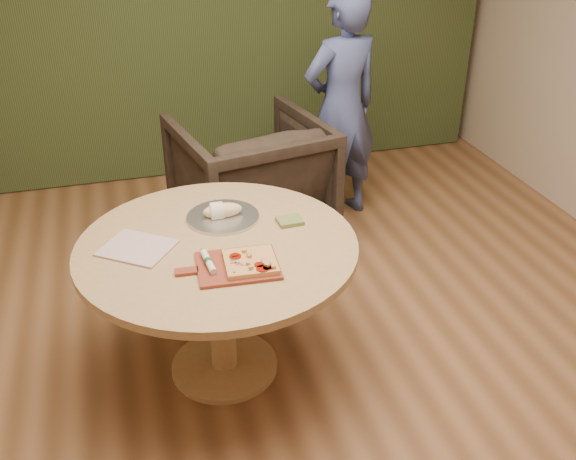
{
  "coord_description": "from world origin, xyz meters",
  "views": [
    {
      "loc": [
        -0.67,
        -2.16,
        2.26
      ],
      "look_at": [
        0.02,
        0.25,
        0.84
      ],
      "focal_mm": 40.0,
      "sensor_mm": 36.0,
      "label": 1
    }
  ],
  "objects_px": {
    "cutlery_roll": "(208,262)",
    "person_standing": "(341,108)",
    "flatbread_pizza": "(251,262)",
    "armchair": "(250,174)",
    "serving_tray": "(223,217)",
    "bread_roll": "(221,211)",
    "pedestal_table": "(219,269)",
    "pizza_paddle": "(235,266)"
  },
  "relations": [
    {
      "from": "person_standing",
      "to": "pizza_paddle",
      "type": "bearing_deg",
      "value": 43.01
    },
    {
      "from": "flatbread_pizza",
      "to": "armchair",
      "type": "bearing_deg",
      "value": 77.54
    },
    {
      "from": "bread_roll",
      "to": "armchair",
      "type": "distance_m",
      "value": 1.19
    },
    {
      "from": "cutlery_roll",
      "to": "person_standing",
      "type": "relative_size",
      "value": 0.12
    },
    {
      "from": "pizza_paddle",
      "to": "serving_tray",
      "type": "xyz_separation_m",
      "value": [
        0.03,
        0.45,
        -0.0
      ]
    },
    {
      "from": "pizza_paddle",
      "to": "cutlery_roll",
      "type": "height_order",
      "value": "cutlery_roll"
    },
    {
      "from": "cutlery_roll",
      "to": "pedestal_table",
      "type": "bearing_deg",
      "value": 65.11
    },
    {
      "from": "serving_tray",
      "to": "flatbread_pizza",
      "type": "bearing_deg",
      "value": -86.05
    },
    {
      "from": "bread_roll",
      "to": "serving_tray",
      "type": "bearing_deg",
      "value": -0.0
    },
    {
      "from": "pizza_paddle",
      "to": "armchair",
      "type": "xyz_separation_m",
      "value": [
        0.41,
        1.53,
        -0.29
      ]
    },
    {
      "from": "person_standing",
      "to": "pedestal_table",
      "type": "bearing_deg",
      "value": 38.18
    },
    {
      "from": "cutlery_roll",
      "to": "bread_roll",
      "type": "height_order",
      "value": "bread_roll"
    },
    {
      "from": "pizza_paddle",
      "to": "armchair",
      "type": "bearing_deg",
      "value": 78.93
    },
    {
      "from": "pedestal_table",
      "to": "flatbread_pizza",
      "type": "relative_size",
      "value": 5.56
    },
    {
      "from": "flatbread_pizza",
      "to": "serving_tray",
      "type": "bearing_deg",
      "value": 93.95
    },
    {
      "from": "pedestal_table",
      "to": "serving_tray",
      "type": "distance_m",
      "value": 0.28
    },
    {
      "from": "pedestal_table",
      "to": "flatbread_pizza",
      "type": "xyz_separation_m",
      "value": [
        0.1,
        -0.24,
        0.17
      ]
    },
    {
      "from": "cutlery_roll",
      "to": "serving_tray",
      "type": "height_order",
      "value": "cutlery_roll"
    },
    {
      "from": "person_standing",
      "to": "flatbread_pizza",
      "type": "bearing_deg",
      "value": 44.84
    },
    {
      "from": "cutlery_roll",
      "to": "pizza_paddle",
      "type": "bearing_deg",
      "value": -20.57
    },
    {
      "from": "flatbread_pizza",
      "to": "serving_tray",
      "type": "relative_size",
      "value": 0.66
    },
    {
      "from": "serving_tray",
      "to": "pedestal_table",
      "type": "bearing_deg",
      "value": -107.45
    },
    {
      "from": "cutlery_roll",
      "to": "armchair",
      "type": "xyz_separation_m",
      "value": [
        0.52,
        1.5,
        -0.31
      ]
    },
    {
      "from": "cutlery_roll",
      "to": "armchair",
      "type": "bearing_deg",
      "value": 66.18
    },
    {
      "from": "flatbread_pizza",
      "to": "pedestal_table",
      "type": "bearing_deg",
      "value": 113.27
    },
    {
      "from": "pedestal_table",
      "to": "cutlery_roll",
      "type": "xyz_separation_m",
      "value": [
        -0.07,
        -0.19,
        0.17
      ]
    },
    {
      "from": "pizza_paddle",
      "to": "person_standing",
      "type": "height_order",
      "value": "person_standing"
    },
    {
      "from": "serving_tray",
      "to": "person_standing",
      "type": "xyz_separation_m",
      "value": [
        1.06,
        1.23,
        0.05
      ]
    },
    {
      "from": "flatbread_pizza",
      "to": "bread_roll",
      "type": "bearing_deg",
      "value": 95.02
    },
    {
      "from": "serving_tray",
      "to": "person_standing",
      "type": "bearing_deg",
      "value": 49.22
    },
    {
      "from": "person_standing",
      "to": "cutlery_roll",
      "type": "bearing_deg",
      "value": 39.95
    },
    {
      "from": "pedestal_table",
      "to": "serving_tray",
      "type": "relative_size",
      "value": 3.66
    },
    {
      "from": "serving_tray",
      "to": "cutlery_roll",
      "type": "bearing_deg",
      "value": -108.68
    },
    {
      "from": "bread_roll",
      "to": "armchair",
      "type": "xyz_separation_m",
      "value": [
        0.38,
        1.08,
        -0.32
      ]
    },
    {
      "from": "flatbread_pizza",
      "to": "armchair",
      "type": "height_order",
      "value": "armchair"
    },
    {
      "from": "serving_tray",
      "to": "pizza_paddle",
      "type": "bearing_deg",
      "value": -94.08
    },
    {
      "from": "armchair",
      "to": "person_standing",
      "type": "xyz_separation_m",
      "value": [
        0.69,
        0.16,
        0.34
      ]
    },
    {
      "from": "flatbread_pizza",
      "to": "person_standing",
      "type": "distance_m",
      "value": 1.99
    },
    {
      "from": "bread_roll",
      "to": "pedestal_table",
      "type": "bearing_deg",
      "value": -105.4
    },
    {
      "from": "cutlery_roll",
      "to": "person_standing",
      "type": "bearing_deg",
      "value": 49.13
    },
    {
      "from": "bread_roll",
      "to": "person_standing",
      "type": "distance_m",
      "value": 1.64
    },
    {
      "from": "bread_roll",
      "to": "armchair",
      "type": "bearing_deg",
      "value": 70.41
    }
  ]
}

